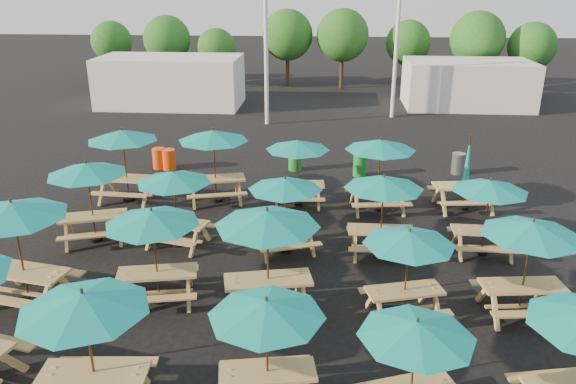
# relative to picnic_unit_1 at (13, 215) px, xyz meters

# --- Properties ---
(ground) EXTENTS (120.00, 120.00, 0.00)m
(ground) POSITION_rel_picnic_unit_1_xyz_m (5.62, 3.17, -2.18)
(ground) COLOR black
(ground) RESTS_ON ground
(picnic_unit_1) EXTENTS (2.74, 2.74, 2.52)m
(picnic_unit_1) POSITION_rel_picnic_unit_1_xyz_m (0.00, 0.00, 0.00)
(picnic_unit_1) COLOR tan
(picnic_unit_1) RESTS_ON ground
(picnic_unit_2) EXTENTS (2.72, 2.72, 2.33)m
(picnic_unit_2) POSITION_rel_picnic_unit_1_xyz_m (0.25, 3.28, -0.16)
(picnic_unit_2) COLOR tan
(picnic_unit_2) RESTS_ON ground
(picnic_unit_3) EXTENTS (2.42, 2.42, 2.45)m
(picnic_unit_3) POSITION_rel_picnic_unit_1_xyz_m (0.15, 6.36, -0.06)
(picnic_unit_3) COLOR tan
(picnic_unit_3) RESTS_ON ground
(picnic_unit_4) EXTENTS (2.31, 2.31, 2.32)m
(picnic_unit_4) POSITION_rel_picnic_unit_1_xyz_m (2.91, -3.18, -0.17)
(picnic_unit_4) COLOR tan
(picnic_unit_4) RESTS_ON ground
(picnic_unit_5) EXTENTS (2.49, 2.49, 2.28)m
(picnic_unit_5) POSITION_rel_picnic_unit_1_xyz_m (2.96, 0.30, -0.21)
(picnic_unit_5) COLOR tan
(picnic_unit_5) RESTS_ON ground
(picnic_unit_6) EXTENTS (2.46, 2.46, 2.19)m
(picnic_unit_6) POSITION_rel_picnic_unit_1_xyz_m (2.67, 3.17, -0.29)
(picnic_unit_6) COLOR tan
(picnic_unit_6) RESTS_ON ground
(picnic_unit_7) EXTENTS (2.79, 2.79, 2.46)m
(picnic_unit_7) POSITION_rel_picnic_unit_1_xyz_m (3.08, 6.51, -0.05)
(picnic_unit_7) COLOR tan
(picnic_unit_7) RESTS_ON ground
(picnic_unit_8) EXTENTS (2.28, 2.28, 2.12)m
(picnic_unit_8) POSITION_rel_picnic_unit_1_xyz_m (5.83, -2.87, -0.34)
(picnic_unit_8) COLOR tan
(picnic_unit_8) RESTS_ON ground
(picnic_unit_9) EXTENTS (2.70, 2.70, 2.45)m
(picnic_unit_9) POSITION_rel_picnic_unit_1_xyz_m (5.52, 0.08, -0.06)
(picnic_unit_9) COLOR tan
(picnic_unit_9) RESTS_ON ground
(picnic_unit_10) EXTENTS (2.51, 2.51, 2.12)m
(picnic_unit_10) POSITION_rel_picnic_unit_1_xyz_m (5.67, 3.02, -0.34)
(picnic_unit_10) COLOR tan
(picnic_unit_10) RESTS_ON ground
(picnic_unit_11) EXTENTS (2.19, 2.19, 2.21)m
(picnic_unit_11) POSITION_rel_picnic_unit_1_xyz_m (5.80, 6.40, -0.26)
(picnic_unit_11) COLOR tan
(picnic_unit_11) RESTS_ON ground
(picnic_unit_12) EXTENTS (2.40, 2.40, 2.03)m
(picnic_unit_12) POSITION_rel_picnic_unit_1_xyz_m (8.22, -3.15, -0.42)
(picnic_unit_12) COLOR tan
(picnic_unit_12) RESTS_ON ground
(picnic_unit_13) EXTENTS (2.40, 2.40, 2.10)m
(picnic_unit_13) POSITION_rel_picnic_unit_1_xyz_m (8.50, 0.02, -0.36)
(picnic_unit_13) COLOR tan
(picnic_unit_13) RESTS_ON ground
(picnic_unit_14) EXTENTS (2.09, 2.09, 2.23)m
(picnic_unit_14) POSITION_rel_picnic_unit_1_xyz_m (8.22, 3.04, -0.25)
(picnic_unit_14) COLOR tan
(picnic_unit_14) RESTS_ON ground
(picnic_unit_15) EXTENTS (2.48, 2.48, 2.37)m
(picnic_unit_15) POSITION_rel_picnic_unit_1_xyz_m (8.37, 6.11, -0.12)
(picnic_unit_15) COLOR tan
(picnic_unit_15) RESTS_ON ground
(picnic_unit_17) EXTENTS (2.34, 2.34, 2.28)m
(picnic_unit_17) POSITION_rel_picnic_unit_1_xyz_m (11.06, 0.33, -0.21)
(picnic_unit_17) COLOR tan
(picnic_unit_17) RESTS_ON ground
(picnic_unit_18) EXTENTS (2.00, 2.00, 2.12)m
(picnic_unit_18) POSITION_rel_picnic_unit_1_xyz_m (10.97, 3.27, -0.34)
(picnic_unit_18) COLOR tan
(picnic_unit_18) RESTS_ON ground
(picnic_unit_19) EXTENTS (2.12, 1.91, 2.47)m
(picnic_unit_19) POSITION_rel_picnic_unit_1_xyz_m (11.14, 6.44, -1.17)
(picnic_unit_19) COLOR tan
(picnic_unit_19) RESTS_ON ground
(waste_bin_0) EXTENTS (0.50, 0.50, 0.80)m
(waste_bin_0) POSITION_rel_picnic_unit_1_xyz_m (0.19, 9.77, -1.78)
(waste_bin_0) COLOR #EB490D
(waste_bin_0) RESTS_ON ground
(waste_bin_1) EXTENTS (0.50, 0.50, 0.80)m
(waste_bin_1) POSITION_rel_picnic_unit_1_xyz_m (0.62, 9.67, -1.78)
(waste_bin_1) COLOR #EB490D
(waste_bin_1) RESTS_ON ground
(waste_bin_2) EXTENTS (0.50, 0.50, 0.80)m
(waste_bin_2) POSITION_rel_picnic_unit_1_xyz_m (5.49, 9.96, -1.78)
(waste_bin_2) COLOR #178129
(waste_bin_2) RESTS_ON ground
(waste_bin_3) EXTENTS (0.50, 0.50, 0.80)m
(waste_bin_3) POSITION_rel_picnic_unit_1_xyz_m (7.97, 9.46, -1.78)
(waste_bin_3) COLOR #178129
(waste_bin_3) RESTS_ON ground
(waste_bin_4) EXTENTS (0.50, 0.50, 0.80)m
(waste_bin_4) POSITION_rel_picnic_unit_1_xyz_m (11.70, 9.98, -1.78)
(waste_bin_4) COLOR gray
(waste_bin_4) RESTS_ON ground
(mast_0) EXTENTS (0.20, 0.20, 12.00)m
(mast_0) POSITION_rel_picnic_unit_1_xyz_m (3.62, 17.17, 3.82)
(mast_0) COLOR silver
(mast_0) RESTS_ON ground
(event_tent_0) EXTENTS (8.00, 4.00, 2.80)m
(event_tent_0) POSITION_rel_picnic_unit_1_xyz_m (-2.38, 21.17, -0.78)
(event_tent_0) COLOR silver
(event_tent_0) RESTS_ON ground
(event_tent_1) EXTENTS (7.00, 4.00, 2.60)m
(event_tent_1) POSITION_rel_picnic_unit_1_xyz_m (14.62, 22.17, -0.88)
(event_tent_1) COLOR silver
(event_tent_1) RESTS_ON ground
(tree_0) EXTENTS (2.80, 2.80, 4.24)m
(tree_0) POSITION_rel_picnic_unit_1_xyz_m (-8.45, 28.42, 0.64)
(tree_0) COLOR #382314
(tree_0) RESTS_ON ground
(tree_1) EXTENTS (3.11, 3.11, 4.72)m
(tree_1) POSITION_rel_picnic_unit_1_xyz_m (-4.12, 27.07, 0.97)
(tree_1) COLOR #382314
(tree_1) RESTS_ON ground
(tree_2) EXTENTS (2.59, 2.59, 3.93)m
(tree_2) POSITION_rel_picnic_unit_1_xyz_m (-0.77, 26.82, 0.44)
(tree_2) COLOR #382314
(tree_2) RESTS_ON ground
(tree_3) EXTENTS (3.36, 3.36, 5.09)m
(tree_3) POSITION_rel_picnic_unit_1_xyz_m (3.87, 27.88, 1.22)
(tree_3) COLOR #382314
(tree_3) RESTS_ON ground
(tree_4) EXTENTS (3.41, 3.41, 5.17)m
(tree_4) POSITION_rel_picnic_unit_1_xyz_m (7.52, 27.43, 1.27)
(tree_4) COLOR #382314
(tree_4) RESTS_ON ground
(tree_5) EXTENTS (2.94, 2.94, 4.45)m
(tree_5) POSITION_rel_picnic_unit_1_xyz_m (11.84, 27.84, 0.79)
(tree_5) COLOR #382314
(tree_5) RESTS_ON ground
(tree_6) EXTENTS (3.38, 3.38, 5.13)m
(tree_6) POSITION_rel_picnic_unit_1_xyz_m (15.85, 26.06, 1.24)
(tree_6) COLOR #382314
(tree_6) RESTS_ON ground
(tree_7) EXTENTS (2.95, 2.95, 4.48)m
(tree_7) POSITION_rel_picnic_unit_1_xyz_m (19.25, 26.09, 0.81)
(tree_7) COLOR #382314
(tree_7) RESTS_ON ground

